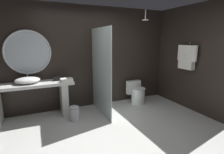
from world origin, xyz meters
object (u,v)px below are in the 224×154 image
object	(u,v)px
hanging_bathrobe	(187,56)
folded_hand_towel	(66,80)
vessel_sink	(28,80)
tissue_box	(57,79)
round_wall_mirror	(28,52)
toilet	(137,93)
waste_bin	(74,113)
rain_shower_head	(145,19)

from	to	relation	value
hanging_bathrobe	folded_hand_towel	world-z (taller)	hanging_bathrobe
vessel_sink	tissue_box	distance (m)	0.62
tissue_box	round_wall_mirror	world-z (taller)	round_wall_mirror
folded_hand_towel	toilet	bearing A→B (deg)	2.98
folded_hand_towel	tissue_box	bearing A→B (deg)	131.09
toilet	folded_hand_towel	xyz separation A→B (m)	(-1.93, -0.10, 0.59)
toilet	folded_hand_towel	bearing A→B (deg)	-177.02
round_wall_mirror	hanging_bathrobe	world-z (taller)	round_wall_mirror
toilet	folded_hand_towel	size ratio (longest dim) A/B	2.34
waste_bin	folded_hand_towel	world-z (taller)	folded_hand_towel
tissue_box	waste_bin	xyz separation A→B (m)	(0.27, -0.51, -0.70)
hanging_bathrobe	folded_hand_towel	bearing A→B (deg)	166.37
toilet	hanging_bathrobe	bearing A→B (deg)	-40.60
hanging_bathrobe	toilet	xyz separation A→B (m)	(-0.93, 0.79, -1.07)
vessel_sink	hanging_bathrobe	xyz separation A→B (m)	(3.66, -0.88, 0.45)
vessel_sink	rain_shower_head	xyz separation A→B (m)	(2.81, -0.25, 1.37)
round_wall_mirror	hanging_bathrobe	size ratio (longest dim) A/B	1.51
tissue_box	waste_bin	size ratio (longest dim) A/B	0.40
vessel_sink	tissue_box	size ratio (longest dim) A/B	3.71
vessel_sink	tissue_box	xyz separation A→B (m)	(0.61, 0.02, -0.03)
tissue_box	folded_hand_towel	world-z (taller)	tissue_box
round_wall_mirror	toilet	size ratio (longest dim) A/B	1.65
toilet	vessel_sink	bearing A→B (deg)	178.20
folded_hand_towel	waste_bin	bearing A→B (deg)	-74.34
round_wall_mirror	toilet	distance (m)	2.95
vessel_sink	folded_hand_towel	xyz separation A→B (m)	(0.80, -0.19, -0.03)
tissue_box	rain_shower_head	distance (m)	2.62
tissue_box	rain_shower_head	size ratio (longest dim) A/B	0.51
round_wall_mirror	rain_shower_head	size ratio (longest dim) A/B	3.69
tissue_box	toilet	bearing A→B (deg)	-2.95
hanging_bathrobe	vessel_sink	bearing A→B (deg)	166.47
tissue_box	hanging_bathrobe	bearing A→B (deg)	-16.54
vessel_sink	folded_hand_towel	size ratio (longest dim) A/B	1.99
waste_bin	folded_hand_towel	size ratio (longest dim) A/B	1.34
waste_bin	folded_hand_towel	bearing A→B (deg)	105.66
tissue_box	round_wall_mirror	distance (m)	0.86
round_wall_mirror	tissue_box	bearing A→B (deg)	-21.66
round_wall_mirror	waste_bin	bearing A→B (deg)	-41.54
vessel_sink	waste_bin	world-z (taller)	vessel_sink
rain_shower_head	vessel_sink	bearing A→B (deg)	174.89
rain_shower_head	folded_hand_towel	xyz separation A→B (m)	(-2.01, 0.06, -1.40)
tissue_box	rain_shower_head	xyz separation A→B (m)	(2.20, -0.27, 1.40)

